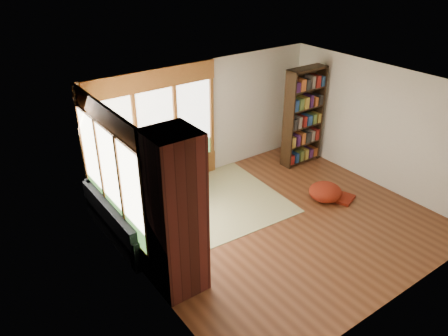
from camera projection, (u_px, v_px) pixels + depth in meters
floor at (279, 222)px, 8.33m from camera, size 5.50×5.50×0.00m
ceiling at (288, 91)px, 7.12m from camera, size 5.50×5.50×0.00m
wall_back at (205, 119)px, 9.52m from camera, size 5.50×0.04×2.60m
wall_front at (409, 229)px, 5.93m from camera, size 5.50×0.04×2.60m
wall_left at (142, 212)px, 6.30m from camera, size 0.04×5.00×2.60m
wall_right at (380, 127)px, 9.15m from camera, size 0.04×5.00×2.60m
windows_back at (157, 130)px, 8.85m from camera, size 2.82×0.10×1.90m
windows_left at (111, 176)px, 7.15m from camera, size 0.10×2.62×1.90m
roller_blind at (91, 137)px, 7.58m from camera, size 0.03×0.72×0.90m
brick_chimney at (176, 215)px, 6.23m from camera, size 0.70×0.70×2.60m
sectional_sofa at (145, 202)px, 8.40m from camera, size 2.20×2.20×0.80m
area_rug at (200, 207)px, 8.79m from camera, size 3.47×2.72×0.01m
bookshelf at (303, 117)px, 10.06m from camera, size 0.99×0.33×2.30m
pouf at (325, 191)px, 8.96m from camera, size 0.87×0.87×0.36m
dog_tan at (159, 171)px, 8.54m from camera, size 0.93×0.91×0.46m
dog_brindle at (136, 195)px, 7.79m from camera, size 0.60×0.81×0.40m
throw_pillows at (141, 178)px, 8.30m from camera, size 1.98×1.68×0.45m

